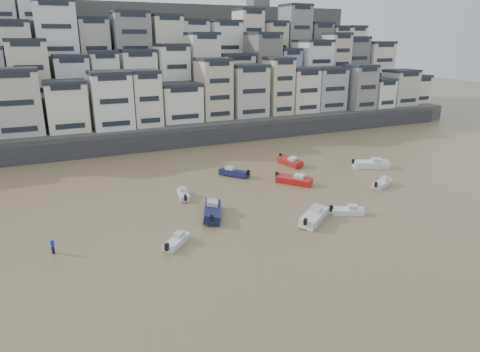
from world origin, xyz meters
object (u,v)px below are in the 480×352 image
boat_a (314,215)px  boat_h (234,172)px  boat_g (371,163)px  person_pink (301,176)px  boat_i (290,161)px  boat_j (177,240)px  boat_d (382,182)px  boat_f (183,193)px  boat_b (348,210)px  boat_e (294,179)px  person_blue (53,246)px  boat_c (212,210)px

boat_a → boat_h: (-1.27, 21.22, -0.12)m
boat_h → boat_g: bearing=-141.0°
person_pink → boat_i: bearing=69.8°
boat_j → boat_d: bearing=-35.1°
boat_g → boat_f: bearing=-155.4°
boat_b → boat_e: 13.38m
boat_f → person_blue: bearing=130.2°
boat_a → boat_d: boat_a is taller
boat_a → boat_h: size_ratio=1.16×
boat_d → boat_g: bearing=35.1°
boat_i → person_pink: bearing=-27.2°
boat_b → person_pink: size_ratio=2.58×
boat_e → person_pink: size_ratio=3.52×
boat_a → boat_c: size_ratio=0.93×
boat_c → boat_j: boat_c is taller
boat_b → person_blue: person_blue is taller
boat_e → boat_f: 17.63m
boat_j → boat_h: bearing=7.1°
boat_c → boat_h: boat_c is taller
boat_a → person_pink: size_ratio=3.72×
boat_e → boat_g: boat_g is taller
boat_j → boat_a: bearing=-48.1°
boat_g → person_blue: boat_g is taller
boat_j → person_pink: (24.48, 12.93, 0.27)m
boat_b → person_pink: (1.92, 13.90, 0.26)m
person_blue → person_pink: bearing=14.2°
boat_d → person_blue: (-46.85, -2.04, 0.22)m
boat_a → boat_b: boat_a is taller
boat_b → boat_h: boat_h is taller
boat_e → person_blue: bearing=-113.7°
boat_e → boat_j: 25.95m
boat_b → boat_d: 13.63m
boat_g → person_pink: boat_g is taller
boat_b → person_blue: bearing=-160.6°
boat_d → person_blue: bearing=159.4°
boat_c → person_pink: (18.02, 7.20, -0.08)m
boat_a → boat_f: size_ratio=1.41×
person_blue → boat_f: bearing=30.2°
boat_c → boat_g: bearing=-53.1°
boat_b → boat_h: (-6.57, 21.10, 0.15)m
boat_f → boat_i: (22.51, 7.89, 0.19)m
boat_b → boat_c: (-16.10, 6.70, 0.34)m
boat_d → boat_c: bearing=156.8°
boat_b → boat_e: bearing=116.0°
boat_e → boat_j: boat_e is taller
boat_c → boat_j: bearing=154.1°
boat_i → person_blue: (-40.12, -18.13, 0.05)m
person_blue → boat_h: bearing=30.2°
boat_f → person_blue: 20.38m
boat_d → boat_e: 13.48m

